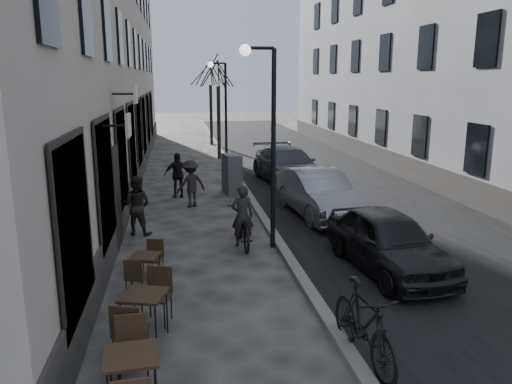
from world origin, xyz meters
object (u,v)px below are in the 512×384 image
object	(u,v)px
tree_far	(210,73)
car_mid	(318,193)
bistro_set_a	(132,377)
car_near	(388,241)
bistro_set_b	(145,312)
bicycle	(242,227)
bistro_set_c	(145,267)
utility_cabinet	(232,174)
pedestrian_near	(137,205)
pedestrian_mid	(191,184)
car_far	(288,165)
tree_near	(218,72)
moped	(364,325)
streetlamp_far	(222,103)
streetlamp_near	(267,126)
pedestrian_far	(177,175)

from	to	relation	value
tree_far	car_mid	bearing A→B (deg)	-83.37
bistro_set_a	car_near	xyz separation A→B (m)	(5.34, 4.25, 0.18)
bistro_set_b	bicycle	world-z (taller)	bistro_set_b
bistro_set_c	utility_cabinet	distance (m)	8.82
pedestrian_near	pedestrian_mid	bearing A→B (deg)	-98.80
tree_far	car_far	world-z (taller)	tree_far
bistro_set_a	bicycle	world-z (taller)	bistro_set_a
tree_near	moped	size ratio (longest dim) A/B	2.74
bicycle	pedestrian_mid	distance (m)	4.50
tree_near	bistro_set_a	bearing A→B (deg)	-97.91
bistro_set_b	bistro_set_c	size ratio (longest dim) A/B	1.21
bistro_set_c	car_mid	xyz separation A→B (m)	(5.13, 4.86, 0.31)
streetlamp_far	pedestrian_near	size ratio (longest dim) A/B	3.03
bistro_set_b	pedestrian_mid	size ratio (longest dim) A/B	1.08
bistro_set_b	car_far	xyz separation A→B (m)	(5.19, 12.40, 0.22)
streetlamp_near	bistro_set_c	xyz separation A→B (m)	(-2.94, -2.05, -2.74)
streetlamp_near	car_far	xyz separation A→B (m)	(2.36, 8.07, -2.42)
streetlamp_far	bicycle	distance (m)	12.07
car_far	moped	distance (m)	13.71
streetlamp_near	streetlamp_far	world-z (taller)	same
bicycle	car_far	world-z (taller)	car_far
streetlamp_far	tree_near	distance (m)	3.36
pedestrian_mid	moped	distance (m)	10.36
streetlamp_near	pedestrian_mid	size ratio (longest dim) A/B	3.15
streetlamp_far	car_mid	xyz separation A→B (m)	(2.19, -9.19, -2.43)
tree_near	pedestrian_mid	bearing A→B (deg)	-100.08
streetlamp_far	bistro_set_a	world-z (taller)	streetlamp_far
bistro_set_a	moped	world-z (taller)	moped
car_far	pedestrian_far	bearing A→B (deg)	-163.37
bicycle	car_near	distance (m)	3.77
car_mid	car_far	bearing A→B (deg)	82.77
pedestrian_near	car_near	world-z (taller)	pedestrian_near
car_mid	moped	xyz separation A→B (m)	(-1.66, -8.33, -0.11)
bistro_set_b	streetlamp_near	bearing A→B (deg)	73.62
bistro_set_a	bistro_set_c	bearing A→B (deg)	86.48
bistro_set_a	pedestrian_near	size ratio (longest dim) A/B	1.02
tree_near	bistro_set_a	size ratio (longest dim) A/B	3.32
utility_cabinet	bicycle	bearing A→B (deg)	-103.04
streetlamp_far	pedestrian_near	xyz separation A→B (m)	(-3.37, -10.30, -2.32)
bistro_set_a	bistro_set_c	world-z (taller)	bistro_set_a
bistro_set_b	utility_cabinet	world-z (taller)	utility_cabinet
pedestrian_far	moped	xyz separation A→B (m)	(2.75, -11.68, -0.20)
utility_cabinet	tree_near	bearing A→B (deg)	79.07
bistro_set_a	pedestrian_far	size ratio (longest dim) A/B	1.04
streetlamp_far	bistro_set_c	xyz separation A→B (m)	(-2.94, -14.05, -2.74)
bistro_set_b	car_far	world-z (taller)	car_far
pedestrian_far	pedestrian_near	bearing A→B (deg)	-101.17
pedestrian_mid	pedestrian_far	bearing A→B (deg)	-98.91
car_mid	car_far	distance (m)	5.26
streetlamp_near	bistro_set_c	bearing A→B (deg)	-145.18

